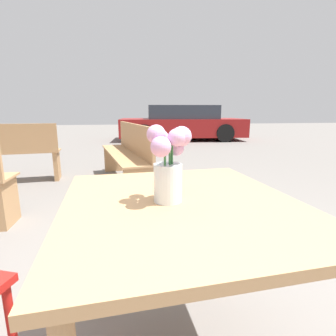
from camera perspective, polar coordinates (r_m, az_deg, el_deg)
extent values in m
cube|color=tan|center=(0.93, 2.81, -7.89)|extent=(0.86, 0.96, 0.03)
cylinder|color=tan|center=(1.42, -16.23, -16.86)|extent=(0.05, 0.05, 0.68)
cylinder|color=tan|center=(1.53, 11.32, -14.30)|extent=(0.05, 0.05, 0.68)
cylinder|color=silver|center=(0.90, 0.00, -3.29)|extent=(0.10, 0.10, 0.13)
cylinder|color=silver|center=(0.91, 0.00, -4.90)|extent=(0.09, 0.09, 0.07)
cylinder|color=#337038|center=(0.89, 0.91, -0.70)|extent=(0.01, 0.01, 0.19)
sphere|color=#CC99C6|center=(0.88, 2.86, 6.87)|extent=(0.07, 0.07, 0.07)
cylinder|color=#337038|center=(0.91, 0.70, -1.70)|extent=(0.01, 0.01, 0.16)
sphere|color=#CC99C6|center=(0.91, 1.82, 4.41)|extent=(0.05, 0.05, 0.05)
cylinder|color=#337038|center=(0.91, -0.68, -0.54)|extent=(0.01, 0.01, 0.19)
sphere|color=#CC99C6|center=(0.92, -1.49, 6.60)|extent=(0.05, 0.05, 0.05)
cylinder|color=#337038|center=(0.89, -0.62, -0.45)|extent=(0.01, 0.01, 0.20)
sphere|color=#CC99C6|center=(0.87, -2.60, 7.33)|extent=(0.06, 0.06, 0.06)
cylinder|color=#337038|center=(0.87, -0.69, -1.93)|extent=(0.01, 0.01, 0.17)
sphere|color=#CC99C6|center=(0.82, -1.57, 4.64)|extent=(0.07, 0.07, 0.07)
cylinder|color=#337038|center=(0.88, 0.36, -0.72)|extent=(0.01, 0.01, 0.20)
sphere|color=#CC99C6|center=(0.84, 1.85, 6.64)|extent=(0.06, 0.06, 0.06)
cylinder|color=red|center=(1.29, -30.75, -28.59)|extent=(0.03, 0.03, 0.42)
cube|color=tan|center=(2.79, -31.44, -6.30)|extent=(0.06, 0.32, 0.43)
cube|color=tan|center=(4.42, -31.51, 2.95)|extent=(1.43, 0.51, 0.02)
cube|color=tan|center=(4.24, -32.39, 5.40)|extent=(1.40, 0.19, 0.40)
cube|color=tan|center=(4.33, -23.01, 0.59)|extent=(0.09, 0.33, 0.43)
cube|color=tan|center=(3.69, -9.77, 3.08)|extent=(0.69, 1.97, 0.02)
cube|color=tan|center=(3.69, -7.43, 6.45)|extent=(0.38, 1.92, 0.40)
cube|color=tan|center=(2.86, -6.39, -4.09)|extent=(0.33, 0.12, 0.43)
cube|color=tan|center=(4.61, -11.66, 1.99)|extent=(0.33, 0.12, 0.43)
cube|color=maroon|center=(9.61, 2.97, 8.85)|extent=(4.48, 2.26, 0.61)
cube|color=#2D333D|center=(9.59, 3.01, 12.06)|extent=(2.53, 1.94, 0.46)
cylinder|color=black|center=(8.64, -5.18, 7.46)|extent=(0.61, 0.23, 0.60)
cylinder|color=black|center=(10.43, -5.13, 8.28)|extent=(0.61, 0.23, 0.60)
cylinder|color=black|center=(9.03, 12.31, 7.43)|extent=(0.61, 0.23, 0.60)
cylinder|color=black|center=(10.76, 9.51, 8.28)|extent=(0.61, 0.23, 0.60)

